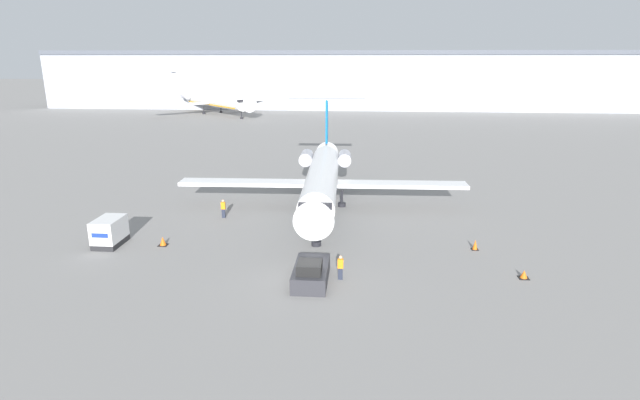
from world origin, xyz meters
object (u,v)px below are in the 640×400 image
at_px(pushback_tug, 311,273).
at_px(traffic_cone_mid, 524,274).
at_px(traffic_cone_right, 475,245).
at_px(worker_near_tug, 340,267).
at_px(traffic_cone_left, 163,241).
at_px(airplane_main, 322,177).
at_px(luggage_cart, 109,232).
at_px(worker_by_wing, 223,208).
at_px(airplane_parked_far_left, 214,99).

height_order(pushback_tug, traffic_cone_mid, pushback_tug).
bearing_deg(traffic_cone_right, worker_near_tug, -148.55).
distance_m(traffic_cone_left, traffic_cone_mid, 27.92).
bearing_deg(worker_near_tug, traffic_cone_right, 31.45).
bearing_deg(traffic_cone_mid, airplane_main, 134.93).
bearing_deg(luggage_cart, worker_near_tug, -14.65).
height_order(worker_by_wing, traffic_cone_left, worker_by_wing).
bearing_deg(traffic_cone_right, airplane_main, 142.07).
bearing_deg(luggage_cart, traffic_cone_mid, -6.72).
bearing_deg(traffic_cone_mid, worker_near_tug, -174.45).
bearing_deg(airplane_main, traffic_cone_mid, -45.07).
distance_m(airplane_main, luggage_cart, 20.39).
height_order(traffic_cone_left, traffic_cone_mid, traffic_cone_left).
xyz_separation_m(luggage_cart, traffic_cone_left, (4.35, 0.23, -0.79)).
height_order(worker_by_wing, traffic_cone_right, worker_by_wing).
relative_size(traffic_cone_left, traffic_cone_right, 0.88).
distance_m(pushback_tug, worker_near_tug, 2.09).
xyz_separation_m(airplane_main, traffic_cone_mid, (15.42, -15.46, -3.01)).
relative_size(luggage_cart, traffic_cone_left, 4.15).
bearing_deg(worker_near_tug, pushback_tug, -164.23).
xyz_separation_m(worker_by_wing, traffic_cone_left, (-3.01, -7.59, -0.61)).
relative_size(pushback_tug, worker_by_wing, 2.60).
height_order(luggage_cart, traffic_cone_mid, luggage_cart).
height_order(traffic_cone_mid, airplane_parked_far_left, airplane_parked_far_left).
xyz_separation_m(luggage_cart, traffic_cone_right, (29.72, 1.44, -0.74)).
relative_size(worker_by_wing, traffic_cone_right, 2.17).
distance_m(traffic_cone_right, traffic_cone_mid, 5.68).
distance_m(luggage_cart, traffic_cone_left, 4.42).
height_order(pushback_tug, worker_by_wing, pushback_tug).
bearing_deg(airplane_main, traffic_cone_left, -136.85).
relative_size(luggage_cart, airplane_parked_far_left, 0.10).
bearing_deg(luggage_cart, airplane_main, 35.21).
height_order(worker_by_wing, traffic_cone_mid, worker_by_wing).
xyz_separation_m(airplane_main, traffic_cone_right, (13.15, -10.25, -2.89)).
bearing_deg(traffic_cone_mid, worker_by_wing, 154.79).
bearing_deg(traffic_cone_mid, traffic_cone_left, 171.76).
xyz_separation_m(traffic_cone_left, traffic_cone_right, (25.37, 1.20, 0.05)).
height_order(pushback_tug, luggage_cart, luggage_cart).
bearing_deg(traffic_cone_right, airplane_parked_far_left, 117.44).
xyz_separation_m(airplane_main, worker_by_wing, (-9.21, -3.86, -2.34)).
bearing_deg(airplane_main, traffic_cone_right, -37.93).
relative_size(airplane_main, worker_by_wing, 16.02).
xyz_separation_m(airplane_main, traffic_cone_left, (-12.22, -11.46, -2.94)).
bearing_deg(pushback_tug, worker_by_wing, 126.24).
bearing_deg(worker_near_tug, airplane_parked_far_left, 110.89).
height_order(worker_by_wing, airplane_parked_far_left, airplane_parked_far_left).
height_order(airplane_main, worker_near_tug, airplane_main).
bearing_deg(pushback_tug, airplane_main, 92.04).
bearing_deg(traffic_cone_mid, airplane_parked_far_left, 117.24).
bearing_deg(airplane_main, worker_by_wing, -157.25).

